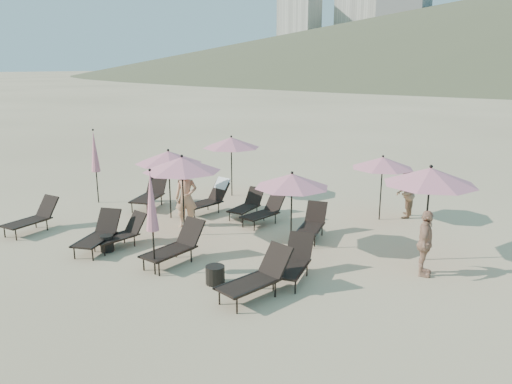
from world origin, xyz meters
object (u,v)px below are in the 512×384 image
Objects in this scene: side_table_0 at (107,243)px; lounger_4 at (294,261)px; umbrella_open_0 at (168,157)px; beachgoer_c at (425,243)px; umbrella_open_4 at (383,163)px; umbrella_closed_1 at (95,152)px; lounger_3 at (176,245)px; lounger_10 at (312,223)px; lounger_9 at (265,211)px; umbrella_open_3 at (231,143)px; beachgoer_b at (405,193)px; lounger_8 at (247,205)px; side_table_1 at (215,275)px; umbrella_open_1 at (182,164)px; lounger_2 at (122,233)px; lounger_5 at (257,276)px; lounger_0 at (33,217)px; lounger_6 at (150,194)px; umbrella_open_2 at (292,181)px; umbrella_open_5 at (430,176)px; lounger_7 at (209,197)px; beachgoer_a at (186,197)px; umbrella_closed_0 at (151,202)px; lounger_1 at (99,234)px.

lounger_4 is at bearing 12.53° from side_table_0.
umbrella_open_0 is 1.43× the size of beachgoer_c.
umbrella_open_4 is 0.79× the size of umbrella_closed_1.
lounger_3 is at bearing 103.52° from beachgoer_c.
lounger_9 is at bearing 156.08° from lounger_10.
umbrella_open_3 is 1.44× the size of beachgoer_b.
lounger_8 reaches higher than side_table_1.
umbrella_open_1 is at bearing -133.08° from umbrella_open_4.
lounger_2 is 0.84× the size of lounger_5.
umbrella_open_3 is (2.54, 6.75, 1.61)m from lounger_0.
lounger_3 is 1.11× the size of beachgoer_b.
lounger_6 is at bearing 168.24° from lounger_10.
lounger_5 is at bearing -93.10° from lounger_10.
umbrella_open_2 is 0.93× the size of umbrella_open_3.
umbrella_open_5 reaches higher than umbrella_open_2.
beachgoer_c is at bearing 62.84° from lounger_5.
lounger_7 is at bearing 51.56° from lounger_0.
beachgoer_b reaches higher than lounger_6.
lounger_4 reaches higher than lounger_9.
side_table_1 is (-0.44, -4.08, -0.22)m from lounger_10.
umbrella_open_2 reaches higher than beachgoer_a.
lounger_9 is 0.71× the size of umbrella_open_3.
lounger_10 is (6.28, 0.16, -0.06)m from lounger_6.
beachgoer_b is at bearing 96.87° from lounger_5.
umbrella_open_1 is (1.52, -1.10, 0.11)m from umbrella_open_0.
umbrella_open_2 is at bearing 82.41° from side_table_1.
side_table_0 is (-2.12, -0.38, -0.25)m from lounger_3.
lounger_2 is 0.73× the size of umbrella_open_2.
lounger_2 is 0.66× the size of umbrella_open_1.
umbrella_closed_1 is (-6.46, -1.13, 1.46)m from lounger_9.
lounger_8 is at bearing 98.48° from umbrella_closed_0.
umbrella_open_2 reaches higher than lounger_5.
umbrella_open_0 is (-0.69, -1.19, 1.50)m from lounger_7.
beachgoer_a is at bearing 57.09° from lounger_1.
side_table_1 is at bearing -57.39° from umbrella_open_3.
umbrella_open_3 is at bearing 70.83° from beachgoer_a.
side_table_1 is (-1.51, -6.83, -1.67)m from umbrella_open_4.
lounger_1 is at bearing -1.85° from lounger_0.
lounger_2 is 3.66m from side_table_1.
lounger_0 is 0.68× the size of umbrella_open_5.
beachgoer_a is at bearing -40.09° from lounger_6.
umbrella_open_0 is 3.53m from umbrella_closed_1.
umbrella_open_3 is at bearing 140.61° from umbrella_open_2.
lounger_1 reaches higher than lounger_9.
beachgoer_b reaches higher than lounger_9.
lounger_9 is at bearing 88.40° from umbrella_closed_0.
umbrella_open_0 is (-2.03, -1.49, 1.62)m from lounger_8.
lounger_1 is 1.11× the size of beachgoer_b.
umbrella_open_4 is at bearing -47.96° from beachgoer_b.
umbrella_open_5 is at bearing -52.37° from umbrella_open_4.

